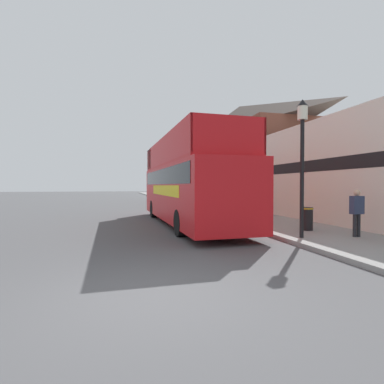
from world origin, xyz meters
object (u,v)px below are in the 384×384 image
object	(u,v)px
litter_bin	(307,218)
parked_car_ahead_of_bus	(171,200)
lamp_post_nearest	(302,142)
tour_bus	(187,187)
pedestrian_second	(357,208)
lamp_post_second	(208,162)

from	to	relation	value
litter_bin	parked_car_ahead_of_bus	bearing A→B (deg)	102.32
parked_car_ahead_of_bus	lamp_post_nearest	size ratio (longest dim) A/B	1.02
tour_bus	litter_bin	size ratio (longest dim) A/B	12.90
tour_bus	pedestrian_second	world-z (taller)	tour_bus
parked_car_ahead_of_bus	pedestrian_second	distance (m)	15.49
tour_bus	lamp_post_nearest	distance (m)	6.25
pedestrian_second	litter_bin	xyz separation A→B (m)	(-0.71, 1.71, -0.48)
parked_car_ahead_of_bus	lamp_post_second	world-z (taller)	lamp_post_second
parked_car_ahead_of_bus	pedestrian_second	xyz separation A→B (m)	(3.62, -15.06, 0.39)
lamp_post_nearest	lamp_post_second	xyz separation A→B (m)	(-0.15, 9.96, 0.13)
pedestrian_second	litter_bin	size ratio (longest dim) A/B	1.80
tour_bus	parked_car_ahead_of_bus	distance (m)	9.40
pedestrian_second	lamp_post_nearest	size ratio (longest dim) A/B	0.35
litter_bin	tour_bus	bearing A→B (deg)	133.28
tour_bus	litter_bin	xyz separation A→B (m)	(3.82, -4.06, -1.20)
pedestrian_second	lamp_post_nearest	xyz separation A→B (m)	(-1.90, 0.30, 2.20)
lamp_post_nearest	litter_bin	world-z (taller)	lamp_post_nearest
lamp_post_nearest	lamp_post_second	world-z (taller)	lamp_post_second
parked_car_ahead_of_bus	tour_bus	bearing A→B (deg)	-92.62
pedestrian_second	lamp_post_second	world-z (taller)	lamp_post_second
lamp_post_second	litter_bin	size ratio (longest dim) A/B	5.40
pedestrian_second	lamp_post_nearest	bearing A→B (deg)	170.89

